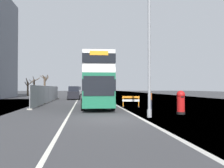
% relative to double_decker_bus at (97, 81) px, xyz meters
% --- Properties ---
extents(ground, '(140.00, 280.00, 0.10)m').
position_rel_double_decker_bus_xyz_m(ground, '(0.84, -8.54, -2.57)').
color(ground, '#38383A').
extents(double_decker_bus, '(2.97, 10.88, 4.74)m').
position_rel_double_decker_bus_xyz_m(double_decker_bus, '(0.00, 0.00, 0.00)').
color(double_decker_bus, '#196042').
rests_on(double_decker_bus, ground).
extents(lamppost_foreground, '(0.29, 0.70, 9.68)m').
position_rel_double_decker_bus_xyz_m(lamppost_foreground, '(2.89, -8.10, 2.07)').
color(lamppost_foreground, gray).
rests_on(lamppost_foreground, ground).
extents(red_pillar_postbox, '(0.60, 0.60, 1.68)m').
position_rel_double_decker_bus_xyz_m(red_pillar_postbox, '(5.58, -6.68, -1.60)').
color(red_pillar_postbox, black).
rests_on(red_pillar_postbox, ground).
extents(roadworks_barrier, '(1.68, 0.68, 1.07)m').
position_rel_double_decker_bus_xyz_m(roadworks_barrier, '(3.26, -0.35, -1.86)').
color(roadworks_barrier, orange).
rests_on(roadworks_barrier, ground).
extents(construction_site_fence, '(0.44, 20.60, 2.17)m').
position_rel_double_decker_bus_xyz_m(construction_site_fence, '(-5.81, 8.11, -1.48)').
color(construction_site_fence, '#A8AAAD').
rests_on(construction_site_fence, ground).
extents(car_oncoming_near, '(1.99, 4.25, 2.14)m').
position_rel_double_decker_bus_xyz_m(car_oncoming_near, '(-2.91, 15.96, -1.53)').
color(car_oncoming_near, black).
rests_on(car_oncoming_near, ground).
extents(car_receding_mid, '(1.97, 4.34, 2.29)m').
position_rel_double_decker_bus_xyz_m(car_receding_mid, '(-0.66, 22.22, -1.45)').
color(car_receding_mid, black).
rests_on(car_receding_mid, ground).
extents(car_receding_far, '(1.97, 3.98, 2.07)m').
position_rel_double_decker_bus_xyz_m(car_receding_far, '(-3.02, 29.88, -1.55)').
color(car_receding_far, gray).
rests_on(car_receding_far, ground).
extents(car_far_side, '(2.01, 4.41, 2.24)m').
position_rel_double_decker_bus_xyz_m(car_far_side, '(-3.00, 39.24, -1.48)').
color(car_far_side, slate).
rests_on(car_far_side, ground).
extents(bare_tree_far_verge_near, '(2.04, 2.54, 4.93)m').
position_rel_double_decker_bus_xyz_m(bare_tree_far_verge_near, '(-10.30, 32.46, 0.09)').
color(bare_tree_far_verge_near, '#4C3D2D').
rests_on(bare_tree_far_verge_near, ground).
extents(bare_tree_far_verge_mid, '(2.48, 2.94, 4.14)m').
position_rel_double_decker_bus_xyz_m(bare_tree_far_verge_mid, '(-14.25, 33.46, -0.47)').
color(bare_tree_far_verge_mid, '#4C3D2D').
rests_on(bare_tree_far_verge_mid, ground).
extents(bare_tree_far_verge_far, '(2.67, 2.14, 4.84)m').
position_rel_double_decker_bus_xyz_m(bare_tree_far_verge_far, '(-14.08, 39.33, -0.20)').
color(bare_tree_far_verge_far, '#4C3D2D').
rests_on(bare_tree_far_verge_far, ground).
extents(pedestrian_at_kerb, '(0.34, 0.34, 1.66)m').
position_rel_double_decker_bus_xyz_m(pedestrian_at_kerb, '(4.49, -2.68, -1.69)').
color(pedestrian_at_kerb, '#2D3342').
rests_on(pedestrian_at_kerb, ground).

